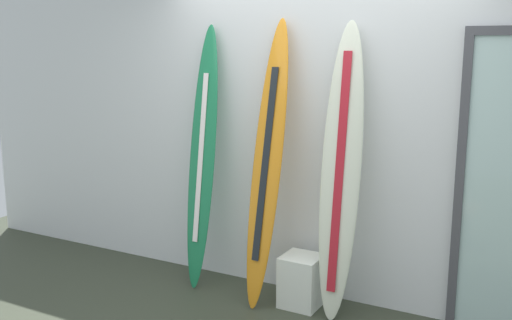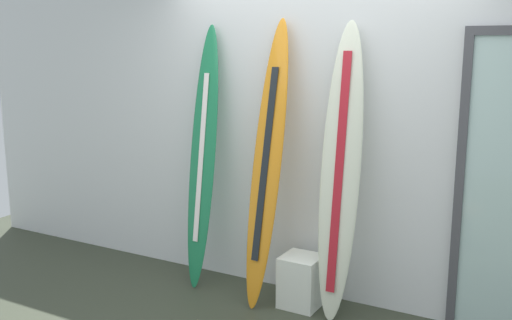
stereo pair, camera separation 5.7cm
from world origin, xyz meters
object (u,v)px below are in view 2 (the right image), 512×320
object	(u,v)px
display_block_left	(301,281)
surfboard_ivory	(340,173)
surfboard_sunset	(267,164)
surfboard_emerald	(203,160)

from	to	relation	value
display_block_left	surfboard_ivory	bearing A→B (deg)	3.59
display_block_left	surfboard_sunset	bearing A→B (deg)	-173.79
surfboard_sunset	surfboard_ivory	world-z (taller)	surfboard_sunset
surfboard_ivory	display_block_left	world-z (taller)	surfboard_ivory
surfboard_emerald	surfboard_ivory	distance (m)	1.20
surfboard_emerald	surfboard_sunset	size ratio (longest dim) A/B	0.98
surfboard_sunset	display_block_left	world-z (taller)	surfboard_sunset
surfboard_emerald	display_block_left	xyz separation A→B (m)	(0.91, -0.03, -0.86)
surfboard_ivory	display_block_left	bearing A→B (deg)	-176.41
surfboard_sunset	surfboard_emerald	bearing A→B (deg)	174.78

